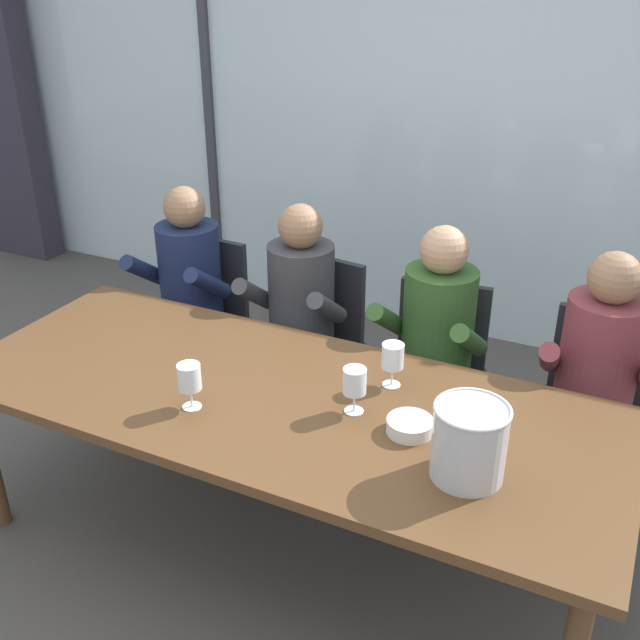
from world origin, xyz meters
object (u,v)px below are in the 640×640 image
at_px(chair_near_curtain, 204,308).
at_px(chair_right_of_center, 594,398).
at_px(ice_bucket_primary, 469,441).
at_px(wine_glass_near_bucket, 393,358).
at_px(dining_table, 279,409).
at_px(tasting_bowl, 410,426).
at_px(wine_glass_by_left_taster, 190,379).
at_px(person_olive_shirt, 431,341).
at_px(person_navy_polo, 182,288).
at_px(person_maroon_top, 596,377).
at_px(wine_glass_center_pour, 355,383).
at_px(chair_left_of_center, 316,331).
at_px(chair_center, 437,363).
at_px(person_charcoal_jacket, 295,312).

distance_m(chair_near_curtain, chair_right_of_center, 2.01).
height_order(ice_bucket_primary, wine_glass_near_bucket, ice_bucket_primary).
xyz_separation_m(dining_table, wine_glass_near_bucket, (0.35, 0.24, 0.18)).
distance_m(ice_bucket_primary, tasting_bowl, 0.29).
distance_m(chair_near_curtain, ice_bucket_primary, 2.06).
bearing_deg(wine_glass_by_left_taster, person_olive_shirt, 59.72).
distance_m(person_navy_polo, person_maroon_top, 2.03).
bearing_deg(wine_glass_center_pour, chair_left_of_center, 123.39).
relative_size(person_navy_polo, person_olive_shirt, 1.00).
distance_m(wine_glass_near_bucket, wine_glass_center_pour, 0.23).
xyz_separation_m(wine_glass_by_left_taster, wine_glass_center_pour, (0.53, 0.23, 0.00)).
height_order(chair_near_curtain, wine_glass_by_left_taster, wine_glass_by_left_taster).
xyz_separation_m(chair_left_of_center, chair_center, (0.65, -0.04, 0.00)).
xyz_separation_m(ice_bucket_primary, wine_glass_near_bucket, (-0.40, 0.40, -0.01)).
bearing_deg(tasting_bowl, wine_glass_by_left_taster, -165.32).
bearing_deg(chair_left_of_center, person_maroon_top, 0.51).
bearing_deg(chair_near_curtain, dining_table, -40.84).
bearing_deg(chair_center, person_navy_polo, 178.42).
height_order(person_olive_shirt, wine_glass_center_pour, person_olive_shirt).
relative_size(chair_right_of_center, person_navy_polo, 0.73).
distance_m(chair_right_of_center, wine_glass_by_left_taster, 1.73).
xyz_separation_m(chair_near_curtain, person_navy_polo, (-0.02, -0.14, 0.17)).
bearing_deg(chair_center, person_maroon_top, -16.61).
distance_m(person_olive_shirt, wine_glass_by_left_taster, 1.15).
xyz_separation_m(chair_left_of_center, person_olive_shirt, (0.64, -0.16, 0.17)).
bearing_deg(chair_left_of_center, chair_center, 3.78).
xyz_separation_m(chair_near_curtain, person_olive_shirt, (1.31, -0.14, 0.17)).
bearing_deg(chair_right_of_center, ice_bucket_primary, -106.57).
bearing_deg(chair_right_of_center, wine_glass_center_pour, -131.45).
bearing_deg(dining_table, chair_left_of_center, 108.21).
xyz_separation_m(person_charcoal_jacket, wine_glass_near_bucket, (0.69, -0.53, 0.19)).
height_order(person_maroon_top, wine_glass_center_pour, person_maroon_top).
bearing_deg(tasting_bowl, person_charcoal_jacket, 137.50).
relative_size(chair_right_of_center, person_maroon_top, 0.73).
relative_size(chair_left_of_center, wine_glass_near_bucket, 4.97).
distance_m(chair_left_of_center, person_charcoal_jacket, 0.24).
bearing_deg(tasting_bowl, chair_right_of_center, 60.29).
distance_m(chair_left_of_center, chair_right_of_center, 1.35).
distance_m(person_maroon_top, wine_glass_by_left_taster, 1.62).
bearing_deg(person_navy_polo, wine_glass_center_pour, -31.18).
height_order(chair_left_of_center, person_navy_polo, person_navy_polo).
xyz_separation_m(dining_table, chair_near_curtain, (-0.97, 0.91, -0.18)).
relative_size(chair_near_curtain, chair_right_of_center, 1.00).
xyz_separation_m(dining_table, ice_bucket_primary, (0.75, -0.15, 0.19)).
bearing_deg(chair_center, chair_left_of_center, 169.64).
distance_m(chair_left_of_center, chair_center, 0.65).
xyz_separation_m(chair_near_curtain, wine_glass_by_left_taster, (0.73, -1.12, 0.36)).
xyz_separation_m(chair_left_of_center, tasting_bowl, (0.82, -0.95, 0.27)).
xyz_separation_m(chair_left_of_center, chair_right_of_center, (1.35, -0.03, 0.00)).
height_order(dining_table, person_charcoal_jacket, person_charcoal_jacket).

